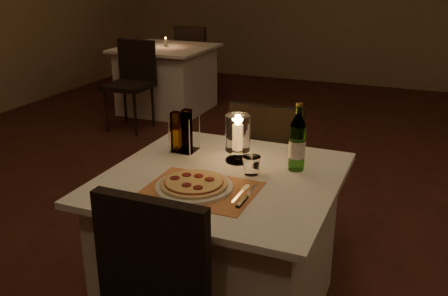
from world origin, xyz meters
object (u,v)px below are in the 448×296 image
at_px(water_bottle, 297,144).
at_px(tumbler, 251,165).
at_px(chair_far, 270,160).
at_px(plate, 194,187).
at_px(main_table, 222,247).
at_px(pizza, 194,183).
at_px(neighbor_table_left, 167,79).
at_px(hurricane_candle, 238,135).

bearing_deg(water_bottle, tumbler, -143.46).
distance_m(chair_far, plate, 0.92).
distance_m(main_table, water_bottle, 0.60).
distance_m(plate, pizza, 0.02).
relative_size(pizza, neighbor_table_left, 0.28).
height_order(main_table, pizza, pizza).
xyz_separation_m(main_table, neighbor_table_left, (-2.01, 3.13, 0.00)).
xyz_separation_m(plate, neighbor_table_left, (-1.96, 3.31, -0.38)).
height_order(main_table, water_bottle, water_bottle).
height_order(water_bottle, neighbor_table_left, water_bottle).
distance_m(pizza, water_bottle, 0.50).
xyz_separation_m(chair_far, plate, (-0.05, -0.89, 0.20)).
relative_size(tumbler, water_bottle, 0.27).
distance_m(water_bottle, neighbor_table_left, 3.77).
relative_size(main_table, tumbler, 12.17).
relative_size(main_table, neighbor_table_left, 1.00).
height_order(tumbler, hurricane_candle, hurricane_candle).
bearing_deg(tumbler, hurricane_candle, 133.10).
distance_m(plate, tumbler, 0.29).
height_order(plate, pizza, pizza).
distance_m(main_table, neighbor_table_left, 3.72).
xyz_separation_m(chair_far, water_bottle, (0.28, -0.53, 0.32)).
bearing_deg(plate, water_bottle, 47.82).
relative_size(water_bottle, hurricane_candle, 1.37).
bearing_deg(hurricane_candle, tumbler, -46.90).
bearing_deg(neighbor_table_left, chair_far, -50.22).
bearing_deg(pizza, plate, -18.24).
bearing_deg(neighbor_table_left, tumbler, -55.30).
relative_size(tumbler, neighbor_table_left, 0.08).
relative_size(plate, water_bottle, 1.04).
bearing_deg(plate, tumbler, 55.93).
bearing_deg(main_table, pizza, -105.59).
height_order(chair_far, water_bottle, water_bottle).
bearing_deg(hurricane_candle, water_bottle, 1.30).
relative_size(water_bottle, neighbor_table_left, 0.31).
height_order(main_table, hurricane_candle, hurricane_candle).
height_order(plate, water_bottle, water_bottle).
relative_size(pizza, tumbler, 3.41).
height_order(plate, tumbler, tumbler).
bearing_deg(water_bottle, pizza, -132.21).
relative_size(main_table, pizza, 3.57).
xyz_separation_m(tumbler, neighbor_table_left, (-2.13, 3.07, -0.41)).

